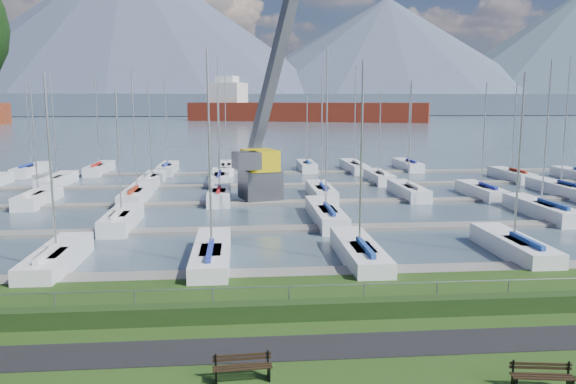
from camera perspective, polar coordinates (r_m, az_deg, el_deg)
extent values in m
cube|color=black|center=(20.19, 3.85, -15.41)|extent=(160.00, 2.00, 0.04)
cube|color=#445764|center=(281.27, -4.45, 7.46)|extent=(800.00, 540.00, 0.20)
cube|color=#1D3312|center=(22.42, 2.82, -11.86)|extent=(80.00, 0.70, 0.70)
cylinder|color=gray|center=(22.51, 2.70, -9.48)|extent=(80.00, 0.04, 0.04)
cube|color=#475568|center=(351.13, -4.58, 8.87)|extent=(900.00, 80.00, 12.00)
cone|color=#454D65|center=(430.92, -15.86, 15.49)|extent=(340.00, 340.00, 115.00)
cone|color=#475268|center=(446.95, 9.92, 13.53)|extent=(300.00, 300.00, 85.00)
cube|color=gray|center=(28.61, 1.06, -8.33)|extent=(90.00, 1.60, 0.25)
cube|color=slate|center=(38.22, -0.52, -3.80)|extent=(90.00, 1.60, 0.25)
cube|color=slate|center=(47.99, -1.46, -1.11)|extent=(90.00, 1.60, 0.25)
cube|color=slate|center=(57.84, -2.07, 0.68)|extent=(90.00, 1.60, 0.25)
cube|color=slate|center=(67.73, -2.51, 1.94)|extent=(90.00, 1.60, 0.25)
cube|color=black|center=(17.93, -7.32, -18.05)|extent=(0.09, 0.40, 0.45)
cube|color=black|center=(17.90, -7.37, -16.58)|extent=(0.05, 0.05, 0.40)
cube|color=black|center=(18.03, -1.98, -17.81)|extent=(0.09, 0.40, 0.45)
cube|color=black|center=(18.00, -2.06, -16.35)|extent=(0.05, 0.05, 0.40)
cube|color=black|center=(17.73, -4.61, -17.53)|extent=(1.80, 0.23, 0.04)
cube|color=black|center=(17.86, -4.65, -17.31)|extent=(1.80, 0.23, 0.04)
cube|color=black|center=(17.99, -4.69, -17.10)|extent=(1.80, 0.23, 0.04)
cube|color=black|center=(17.96, -4.71, -16.54)|extent=(1.80, 0.17, 0.08)
cube|color=black|center=(17.91, -4.71, -16.20)|extent=(1.80, 0.17, 0.08)
cube|color=black|center=(18.67, 22.00, -17.53)|extent=(0.12, 0.40, 0.45)
cube|color=black|center=(18.64, 21.90, -16.12)|extent=(0.06, 0.06, 0.40)
cube|color=black|center=(19.22, 26.73, -17.06)|extent=(0.12, 0.40, 0.45)
cube|color=black|center=(19.19, 26.61, -15.69)|extent=(0.06, 0.06, 0.40)
cube|color=black|center=(18.71, 24.62, -16.88)|extent=(1.80, 0.36, 0.04)
cube|color=black|center=(18.83, 24.45, -16.69)|extent=(1.80, 0.36, 0.04)
cube|color=black|center=(18.96, 24.28, -16.50)|extent=(1.80, 0.36, 0.04)
cube|color=black|center=(18.93, 24.26, -15.97)|extent=(1.79, 0.30, 0.08)
cube|color=black|center=(18.88, 24.29, -15.64)|extent=(1.79, 0.30, 0.08)
cube|color=#505157|center=(49.19, -2.84, 0.82)|extent=(3.96, 3.96, 2.60)
cube|color=gold|center=(48.92, -2.86, 3.25)|extent=(3.43, 3.98, 1.80)
cube|color=#56595E|center=(53.38, -1.15, 13.44)|extent=(5.81, 10.52, 19.89)
cube|color=#525459|center=(46.88, -4.24, 3.22)|extent=(2.53, 2.67, 1.40)
cube|color=maroon|center=(240.00, 1.86, 7.87)|extent=(101.22, 51.79, 10.00)
cube|color=silver|center=(250.48, -6.15, 9.60)|extent=(17.97, 17.97, 12.00)
cube|color=silver|center=(250.62, -6.18, 11.20)|extent=(10.27, 10.27, 4.00)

